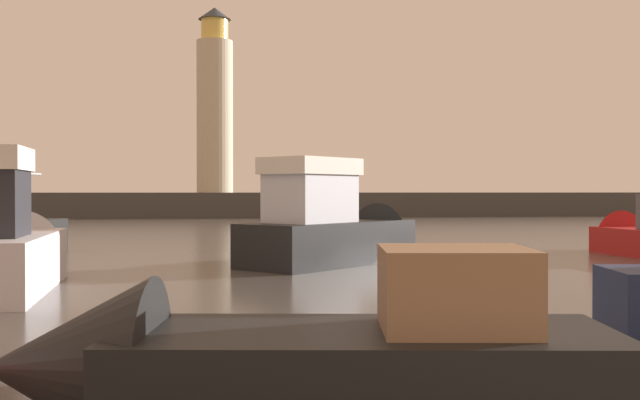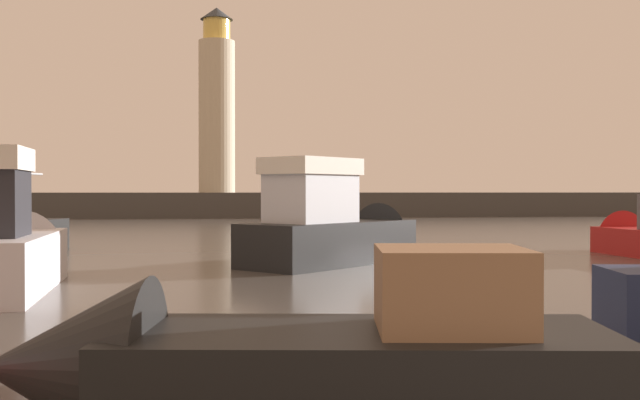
{
  "view_description": "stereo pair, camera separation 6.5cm",
  "coord_description": "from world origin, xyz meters",
  "px_view_note": "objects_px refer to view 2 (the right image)",
  "views": [
    {
      "loc": [
        -2.88,
        -1.85,
        2.25
      ],
      "look_at": [
        -0.07,
        15.97,
        2.05
      ],
      "focal_mm": 42.15,
      "sensor_mm": 36.0,
      "label": 1
    },
    {
      "loc": [
        -2.81,
        -1.86,
        2.25
      ],
      "look_at": [
        -0.07,
        15.97,
        2.05
      ],
      "focal_mm": 42.15,
      "sensor_mm": 36.0,
      "label": 2
    }
  ],
  "objects_px": {
    "motorboat_0": "(257,364)",
    "motorboat_1": "(346,229)",
    "lighthouse": "(217,105)",
    "motorboat_3": "(6,248)"
  },
  "relations": [
    {
      "from": "motorboat_0",
      "to": "motorboat_1",
      "type": "xyz_separation_m",
      "value": [
        3.93,
        15.99,
        0.52
      ]
    },
    {
      "from": "lighthouse",
      "to": "motorboat_3",
      "type": "height_order",
      "value": "lighthouse"
    },
    {
      "from": "motorboat_1",
      "to": "motorboat_0",
      "type": "bearing_deg",
      "value": -103.81
    },
    {
      "from": "lighthouse",
      "to": "motorboat_0",
      "type": "relative_size",
      "value": 2.46
    },
    {
      "from": "motorboat_3",
      "to": "motorboat_0",
      "type": "bearing_deg",
      "value": -65.01
    },
    {
      "from": "motorboat_0",
      "to": "lighthouse",
      "type": "bearing_deg",
      "value": 89.5
    },
    {
      "from": "motorboat_0",
      "to": "motorboat_1",
      "type": "distance_m",
      "value": 16.47
    },
    {
      "from": "lighthouse",
      "to": "motorboat_1",
      "type": "height_order",
      "value": "lighthouse"
    },
    {
      "from": "lighthouse",
      "to": "motorboat_3",
      "type": "relative_size",
      "value": 2.13
    },
    {
      "from": "lighthouse",
      "to": "motorboat_1",
      "type": "xyz_separation_m",
      "value": [
        3.41,
        -42.75,
        -8.74
      ]
    }
  ]
}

